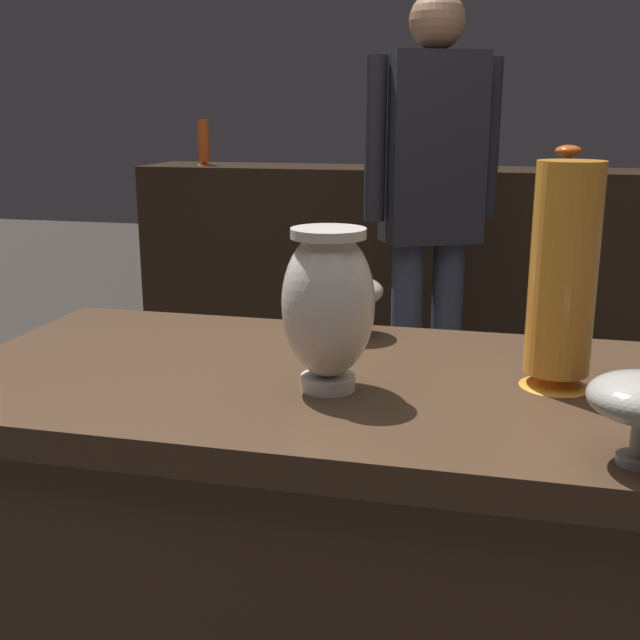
{
  "coord_description": "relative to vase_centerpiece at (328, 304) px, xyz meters",
  "views": [
    {
      "loc": [
        0.3,
        -1.19,
        1.21
      ],
      "look_at": [
        0.02,
        -0.03,
        0.9
      ],
      "focal_mm": 44.04,
      "sensor_mm": 36.0,
      "label": 1
    }
  ],
  "objects": [
    {
      "name": "vase_left_accent",
      "position": [
        -0.03,
        0.31,
        -0.05
      ],
      "size": [
        0.13,
        0.13,
        0.12
      ],
      "color": "gray",
      "rests_on": "display_plinth"
    },
    {
      "name": "shelf_vase_right",
      "position": [
        0.48,
        2.3,
        0.13
      ],
      "size": [
        0.11,
        0.11,
        0.1
      ],
      "color": "#E55B1E",
      "rests_on": "back_display_shelf"
    },
    {
      "name": "shelf_vase_center",
      "position": [
        -0.04,
        2.19,
        0.12
      ],
      "size": [
        0.12,
        0.12,
        0.09
      ],
      "color": "#2D429E",
      "rests_on": "back_display_shelf"
    },
    {
      "name": "display_plinth",
      "position": [
        -0.04,
        0.07,
        -0.53
      ],
      "size": [
        1.2,
        0.64,
        0.8
      ],
      "color": "#422D1E",
      "rests_on": "ground_plane"
    },
    {
      "name": "back_display_shelf",
      "position": [
        -0.04,
        2.27,
        -0.44
      ],
      "size": [
        2.6,
        0.4,
        0.99
      ],
      "color": "black",
      "rests_on": "ground_plane"
    },
    {
      "name": "visitor_center_back",
      "position": [
        -0.0,
        1.57,
        0.0
      ],
      "size": [
        0.43,
        0.3,
        1.59
      ],
      "rotation": [
        0.0,
        0.0,
        3.59
      ],
      "color": "#333847",
      "rests_on": "ground_plane"
    },
    {
      "name": "vase_tall_behind",
      "position": [
        0.34,
        0.1,
        0.04
      ],
      "size": [
        0.11,
        0.11,
        0.35
      ],
      "color": "orange",
      "rests_on": "display_plinth"
    },
    {
      "name": "shelf_vase_far_left",
      "position": [
        -1.08,
        2.23,
        0.15
      ],
      "size": [
        0.07,
        0.07,
        0.2
      ],
      "color": "#E55B1E",
      "rests_on": "back_display_shelf"
    },
    {
      "name": "vase_centerpiece",
      "position": [
        0.0,
        0.0,
        0.0
      ],
      "size": [
        0.14,
        0.14,
        0.25
      ],
      "color": "silver",
      "rests_on": "display_plinth"
    }
  ]
}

